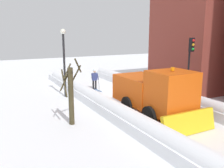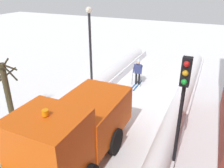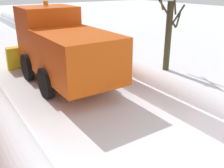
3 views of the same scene
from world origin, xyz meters
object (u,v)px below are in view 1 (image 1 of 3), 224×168
traffic_light_pole (190,59)px  street_lamp (64,54)px  plow_truck (155,92)px  skier (94,78)px  bare_tree_near (71,93)px

traffic_light_pole → street_lamp: (6.74, -6.01, 0.08)m
plow_truck → skier: 8.11m
plow_truck → traffic_light_pole: bearing=-165.8°
plow_truck → bare_tree_near: bare_tree_near is taller
skier → bare_tree_near: size_ratio=0.50×
plow_truck → skier: plow_truck is taller
traffic_light_pole → bare_tree_near: 8.29m
skier → traffic_light_pole: size_ratio=0.40×
plow_truck → skier: size_ratio=3.31×
plow_truck → traffic_light_pole: size_ratio=1.32×
plow_truck → skier: (0.23, -8.09, -0.48)m
plow_truck → street_lamp: bearing=-65.1°
street_lamp → traffic_light_pole: bearing=138.3°
skier → street_lamp: bearing=21.7°
traffic_light_pole → street_lamp: 9.03m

